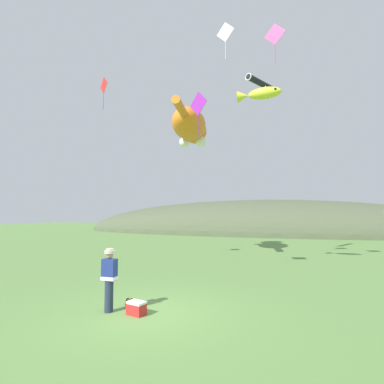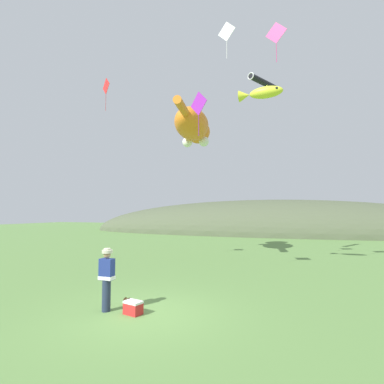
% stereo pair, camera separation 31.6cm
% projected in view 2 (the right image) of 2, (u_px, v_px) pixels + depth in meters
% --- Properties ---
extents(ground_plane, '(120.00, 120.00, 0.00)m').
position_uv_depth(ground_plane, '(143.00, 314.00, 8.27)').
color(ground_plane, '#5B8442').
extents(distant_hill_ridge, '(54.28, 15.71, 8.93)m').
position_uv_depth(distant_hill_ridge, '(285.00, 234.00, 38.62)').
color(distant_hill_ridge, '#4C563D').
rests_on(distant_hill_ridge, ground).
extents(festival_attendant, '(0.42, 0.30, 1.77)m').
position_uv_depth(festival_attendant, '(107.00, 277.00, 8.56)').
color(festival_attendant, '#232D47').
rests_on(festival_attendant, ground).
extents(kite_spool, '(0.14, 0.25, 0.25)m').
position_uv_depth(kite_spool, '(127.00, 302.00, 8.97)').
color(kite_spool, olive).
rests_on(kite_spool, ground).
extents(picnic_cooler, '(0.55, 0.43, 0.36)m').
position_uv_depth(picnic_cooler, '(133.00, 308.00, 8.26)').
color(picnic_cooler, red).
rests_on(picnic_cooler, ground).
extents(kite_giant_cat, '(2.77, 7.52, 2.30)m').
position_uv_depth(kite_giant_cat, '(193.00, 127.00, 20.12)').
color(kite_giant_cat, orange).
extents(kite_fish_windsock, '(2.12, 0.69, 0.65)m').
position_uv_depth(kite_fish_windsock, '(261.00, 93.00, 14.38)').
color(kite_fish_windsock, yellow).
extents(kite_tube_streamer, '(1.66, 2.64, 0.44)m').
position_uv_depth(kite_tube_streamer, '(264.00, 83.00, 18.31)').
color(kite_tube_streamer, black).
extents(kite_diamond_red, '(0.78, 0.51, 1.81)m').
position_uv_depth(kite_diamond_red, '(106.00, 87.00, 16.11)').
color(kite_diamond_red, red).
extents(kite_diamond_violet, '(0.94, 0.56, 1.98)m').
position_uv_depth(kite_diamond_violet, '(199.00, 104.00, 13.10)').
color(kite_diamond_violet, purple).
extents(kite_diamond_pink, '(1.00, 0.31, 1.94)m').
position_uv_depth(kite_diamond_pink, '(276.00, 33.00, 13.94)').
color(kite_diamond_pink, '#E53F8C').
extents(kite_diamond_white, '(0.97, 0.36, 1.93)m').
position_uv_depth(kite_diamond_white, '(227.00, 32.00, 15.09)').
color(kite_diamond_white, white).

